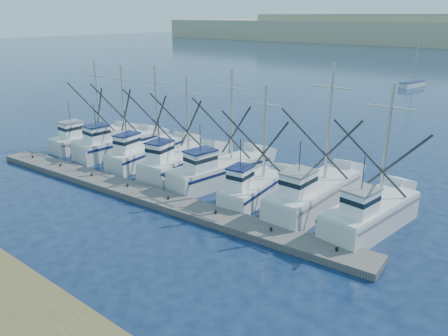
% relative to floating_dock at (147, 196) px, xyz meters
% --- Properties ---
extents(ground, '(500.00, 500.00, 0.00)m').
position_rel_floating_dock_xyz_m(ground, '(7.29, -6.14, -0.22)').
color(ground, '#0B1833').
rests_on(ground, ground).
extents(floating_dock, '(32.90, 4.27, 0.44)m').
position_rel_floating_dock_xyz_m(floating_dock, '(0.00, 0.00, 0.00)').
color(floating_dock, '#66605B').
rests_on(floating_dock, ground).
extents(trawler_fleet, '(31.32, 8.84, 9.54)m').
position_rel_floating_dock_xyz_m(trawler_fleet, '(0.47, 5.10, 0.78)').
color(trawler_fleet, silver).
rests_on(trawler_fleet, ground).
extents(sailboat_far, '(3.06, 6.41, 8.10)m').
position_rel_floating_dock_xyz_m(sailboat_far, '(-1.18, 64.76, 0.28)').
color(sailboat_far, silver).
rests_on(sailboat_far, ground).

